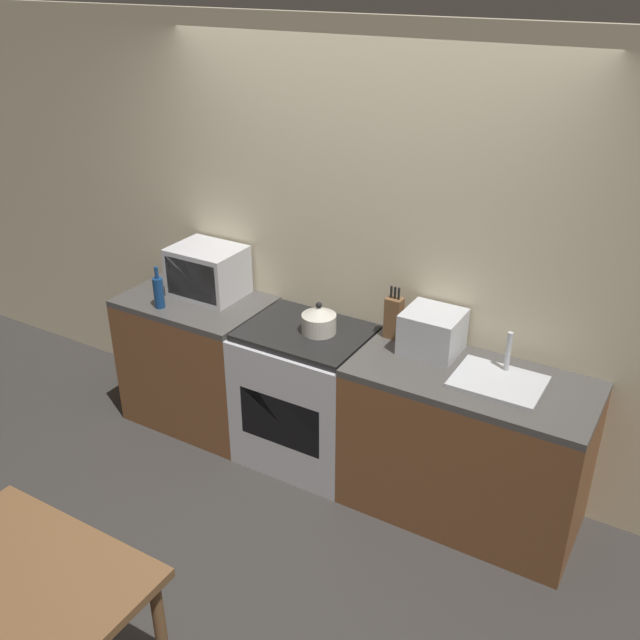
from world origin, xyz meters
name	(u,v)px	position (x,y,z in m)	size (l,w,h in m)	color
ground_plane	(251,550)	(0.00, 0.00, 0.00)	(16.00, 16.00, 0.00)	#33302D
wall_back	(362,254)	(0.00, 1.21, 1.30)	(10.00, 0.06, 2.60)	beige
counter_left_run	(199,360)	(-1.02, 0.87, 0.45)	(0.93, 0.62, 0.90)	brown
counter_right_run	(465,446)	(0.84, 0.87, 0.45)	(1.29, 0.62, 0.90)	brown
stove_range	(307,395)	(-0.18, 0.87, 0.45)	(0.76, 0.62, 0.90)	silver
kettle	(319,320)	(-0.10, 0.89, 0.98)	(0.20, 0.20, 0.19)	beige
microwave	(208,271)	(-0.99, 0.98, 1.06)	(0.44, 0.35, 0.32)	silver
bottle	(159,292)	(-1.13, 0.67, 1.01)	(0.06, 0.06, 0.27)	navy
knife_block	(394,317)	(0.29, 1.06, 1.03)	(0.09, 0.07, 0.31)	brown
toaster_oven	(432,332)	(0.55, 1.02, 1.02)	(0.31, 0.29, 0.24)	silver
sink_basin	(499,380)	(0.98, 0.88, 0.92)	(0.45, 0.35, 0.24)	silver
dining_table	(27,594)	(-0.22, -1.15, 0.64)	(0.96, 0.65, 0.74)	brown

